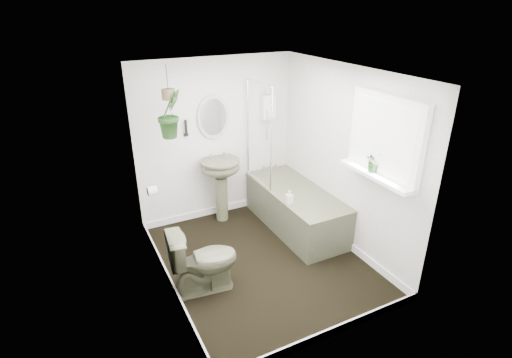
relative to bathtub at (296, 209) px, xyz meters
name	(u,v)px	position (x,y,z in m)	size (l,w,h in m)	color
floor	(261,261)	(-0.80, -0.50, -0.30)	(2.30, 2.80, 0.02)	black
ceiling	(263,71)	(-0.80, -0.50, 2.02)	(2.30, 2.80, 0.02)	white
wall_back	(216,140)	(-0.80, 0.91, 0.86)	(2.30, 0.02, 2.30)	white
wall_front	(340,236)	(-0.80, -1.91, 0.86)	(2.30, 0.02, 2.30)	white
wall_left	(160,197)	(-1.96, -0.50, 0.86)	(0.02, 2.80, 2.30)	white
wall_right	(344,159)	(0.36, -0.50, 0.86)	(0.02, 2.80, 2.30)	white
skirting	(261,257)	(-0.80, -0.50, -0.24)	(2.30, 2.80, 0.10)	white
bathtub	(296,209)	(0.00, 0.00, 0.00)	(0.72, 1.72, 0.58)	#51533A
bath_screen	(259,135)	(-0.33, 0.49, 0.99)	(0.04, 0.72, 1.40)	silver
shower_box	(268,107)	(0.00, 0.84, 1.26)	(0.20, 0.10, 0.35)	white
oval_mirror	(213,117)	(-0.84, 0.87, 1.21)	(0.46, 0.03, 0.62)	#BCAF9D
wall_sconce	(186,128)	(-1.24, 0.86, 1.11)	(0.04, 0.04, 0.22)	black
toilet_roll_holder	(152,191)	(-1.90, 0.20, 0.61)	(0.11, 0.11, 0.11)	white
window_recess	(385,137)	(0.29, -1.20, 1.36)	(0.08, 1.00, 0.90)	white
window_sill	(375,175)	(0.22, -1.20, 0.94)	(0.18, 1.00, 0.04)	white
window_blinds	(382,138)	(0.24, -1.20, 1.36)	(0.01, 0.86, 0.76)	white
toilet	(204,260)	(-1.61, -0.68, 0.09)	(0.42, 0.74, 0.75)	#51533A
pedestal_sink	(221,190)	(-0.84, 0.68, 0.18)	(0.55, 0.47, 0.94)	#51533A
sill_plant	(374,161)	(0.24, -1.14, 1.07)	(0.20, 0.18, 0.23)	black
hanging_plant	(170,114)	(-1.54, 0.45, 1.44)	(0.32, 0.26, 0.58)	black
soap_bottle	(289,197)	(-0.29, -0.28, 0.38)	(0.08, 0.08, 0.18)	#2E2523
hanging_pot	(168,94)	(-1.54, 0.45, 1.67)	(0.16, 0.16, 0.12)	#4C422A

